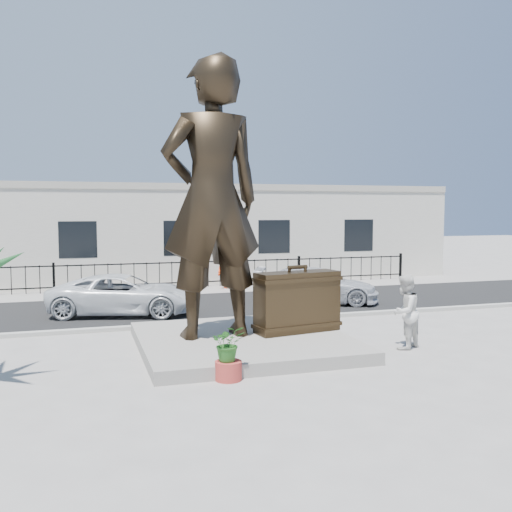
{
  "coord_description": "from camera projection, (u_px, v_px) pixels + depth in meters",
  "views": [
    {
      "loc": [
        -4.46,
        -12.3,
        3.56
      ],
      "look_at": [
        0.0,
        2.0,
        2.3
      ],
      "focal_mm": 40.0,
      "sensor_mm": 36.0,
      "label": 1
    }
  ],
  "objects": [
    {
      "name": "worker",
      "position": [
        228.0,
        267.0,
        25.24
      ],
      "size": [
        1.43,
        1.19,
        1.92
      ],
      "primitive_type": "imported",
      "rotation": [
        0.0,
        0.0,
        0.47
      ],
      "color": "#F8390D",
      "rests_on": "far_sidewalk"
    },
    {
      "name": "plinth",
      "position": [
        243.0,
        342.0,
        14.59
      ],
      "size": [
        5.2,
        5.2,
        0.3
      ],
      "primitive_type": "cube",
      "color": "gray",
      "rests_on": "ground"
    },
    {
      "name": "statue",
      "position": [
        212.0,
        199.0,
        14.24
      ],
      "size": [
        2.66,
        1.85,
        6.99
      ],
      "primitive_type": "imported",
      "rotation": [
        0.0,
        0.0,
        3.21
      ],
      "color": "black",
      "rests_on": "plinth"
    },
    {
      "name": "building",
      "position": [
        169.0,
        235.0,
        29.31
      ],
      "size": [
        28.0,
        7.0,
        4.4
      ],
      "primitive_type": "cube",
      "color": "silver",
      "rests_on": "ground"
    },
    {
      "name": "suitcase",
      "position": [
        297.0,
        302.0,
        15.03
      ],
      "size": [
        2.35,
        1.08,
        1.59
      ],
      "primitive_type": "cube",
      "rotation": [
        0.0,
        0.0,
        0.17
      ],
      "color": "#342615",
      "rests_on": "plinth"
    },
    {
      "name": "fence",
      "position": [
        184.0,
        275.0,
        25.45
      ],
      "size": [
        22.0,
        0.1,
        1.2
      ],
      "primitive_type": "cube",
      "color": "black",
      "rests_on": "ground"
    },
    {
      "name": "planter",
      "position": [
        228.0,
        371.0,
        11.8
      ],
      "size": [
        0.56,
        0.56,
        0.4
      ],
      "primitive_type": "cylinder",
      "color": "#B2372F",
      "rests_on": "ground"
    },
    {
      "name": "car_white",
      "position": [
        123.0,
        294.0,
        19.04
      ],
      "size": [
        5.26,
        3.4,
        1.35
      ],
      "primitive_type": "imported",
      "rotation": [
        0.0,
        0.0,
        1.31
      ],
      "color": "silver",
      "rests_on": "street"
    },
    {
      "name": "shrub",
      "position": [
        228.0,
        343.0,
        11.75
      ],
      "size": [
        0.73,
        0.64,
        0.76
      ],
      "primitive_type": "imported",
      "rotation": [
        0.0,
        0.0,
        -0.08
      ],
      "color": "#255F1E",
      "rests_on": "planter"
    },
    {
      "name": "curb",
      "position": [
        232.0,
        322.0,
        17.6
      ],
      "size": [
        40.0,
        0.25,
        0.12
      ],
      "primitive_type": "cube",
      "color": "#A5A399",
      "rests_on": "ground"
    },
    {
      "name": "car_silver",
      "position": [
        316.0,
        285.0,
        21.37
      ],
      "size": [
        4.95,
        3.52,
        1.33
      ],
      "primitive_type": "imported",
      "rotation": [
        0.0,
        0.0,
        1.17
      ],
      "color": "silver",
      "rests_on": "street"
    },
    {
      "name": "tourist",
      "position": [
        405.0,
        312.0,
        14.41
      ],
      "size": [
        1.15,
        1.08,
        1.89
      ],
      "primitive_type": "imported",
      "rotation": [
        0.0,
        0.0,
        3.67
      ],
      "color": "silver",
      "rests_on": "ground"
    },
    {
      "name": "ground",
      "position": [
        281.0,
        361.0,
        13.32
      ],
      "size": [
        100.0,
        100.0,
        0.0
      ],
      "primitive_type": "plane",
      "color": "#9E9991",
      "rests_on": "ground"
    },
    {
      "name": "far_sidewalk",
      "position": [
        188.0,
        290.0,
        24.74
      ],
      "size": [
        40.0,
        2.5,
        0.02
      ],
      "primitive_type": "cube",
      "color": "#9E9991",
      "rests_on": "ground"
    },
    {
      "name": "street",
      "position": [
        207.0,
        305.0,
        20.94
      ],
      "size": [
        40.0,
        7.0,
        0.01
      ],
      "primitive_type": "cube",
      "color": "black",
      "rests_on": "ground"
    }
  ]
}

